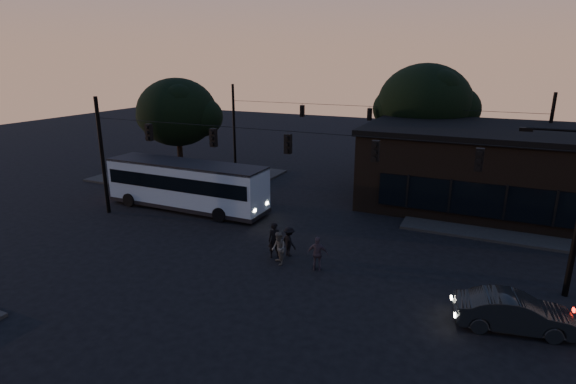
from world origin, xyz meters
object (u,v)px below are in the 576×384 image
at_px(pedestrian_a, 275,240).
at_px(pedestrian_b, 279,248).
at_px(bus, 186,183).
at_px(pedestrian_c, 318,254).
at_px(pedestrian_d, 289,241).
at_px(building, 482,166).
at_px(car, 514,312).

bearing_deg(pedestrian_a, pedestrian_b, -85.18).
xyz_separation_m(bus, pedestrian_b, (9.30, -5.12, -0.97)).
height_order(pedestrian_c, pedestrian_d, pedestrian_c).
xyz_separation_m(building, pedestrian_d, (-8.38, -13.18, -1.93)).
xyz_separation_m(car, pedestrian_c, (-8.37, 1.53, 0.16)).
xyz_separation_m(pedestrian_a, pedestrian_b, (0.53, -0.64, -0.09)).
bearing_deg(car, bus, 61.04).
bearing_deg(pedestrian_d, car, -161.49).
xyz_separation_m(building, car, (1.91, -15.65, -2.02)).
relative_size(bus, pedestrian_a, 6.18).
xyz_separation_m(car, pedestrian_a, (-10.87, 2.00, 0.23)).
bearing_deg(building, pedestrian_b, -120.52).
xyz_separation_m(bus, pedestrian_a, (8.77, -4.47, -0.87)).
bearing_deg(pedestrian_b, pedestrian_a, 178.64).
height_order(bus, pedestrian_b, bus).
relative_size(pedestrian_a, pedestrian_c, 1.08).
bearing_deg(pedestrian_d, pedestrian_b, 119.34).
height_order(bus, car, bus).
relative_size(car, pedestrian_a, 2.28).
height_order(building, pedestrian_d, building).
height_order(pedestrian_a, pedestrian_c, pedestrian_a).
bearing_deg(pedestrian_c, pedestrian_a, -21.31).
bearing_deg(bus, pedestrian_a, -26.81).
bearing_deg(bus, car, -18.02).
bearing_deg(pedestrian_b, pedestrian_d, 136.36).
relative_size(building, pedestrian_b, 9.34).
relative_size(pedestrian_b, pedestrian_c, 0.97).
height_order(pedestrian_a, pedestrian_d, pedestrian_a).
distance_m(bus, pedestrian_c, 12.34).
distance_m(pedestrian_a, pedestrian_d, 0.77).
relative_size(pedestrian_a, pedestrian_b, 1.11).
xyz_separation_m(car, pedestrian_b, (-10.34, 1.35, 0.13)).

